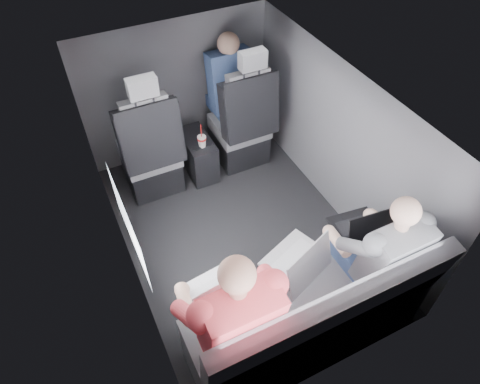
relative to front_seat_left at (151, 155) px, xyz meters
name	(u,v)px	position (x,y,z in m)	size (l,w,h in m)	color
floor	(238,233)	(0.45, -0.84, -0.40)	(2.60, 2.60, 0.00)	black
ceiling	(238,99)	(0.45, -0.84, 0.95)	(2.60, 2.60, 0.00)	#B2B2AD
panel_left	(119,217)	(-0.45, -0.84, 0.27)	(0.02, 2.60, 1.35)	#56565B
panel_right	(338,143)	(1.35, -0.84, 0.27)	(0.02, 2.60, 1.35)	#56565B
panel_front	(177,90)	(0.45, 0.46, 0.27)	(1.80, 0.02, 1.35)	#56565B
panel_back	(341,322)	(0.45, -2.14, 0.27)	(1.80, 0.02, 1.35)	#56565B
side_window	(128,225)	(-0.43, -1.14, 0.50)	(0.02, 0.75, 0.42)	white
seatbelt	(251,101)	(0.90, -0.17, 0.40)	(0.05, 0.01, 0.65)	black
front_seat_left	(151,155)	(0.00, 0.00, 0.00)	(0.52, 0.58, 1.26)	black
front_seat_right	(242,128)	(0.90, 0.00, 0.00)	(0.52, 0.58, 1.26)	black
center_console	(198,155)	(0.45, 0.04, -0.20)	(0.24, 0.48, 0.41)	black
rear_bench	(310,318)	(0.45, -1.90, -0.09)	(1.60, 0.57, 0.92)	slate
soda_cup	(202,141)	(0.46, -0.09, 0.06)	(0.08, 0.08, 0.24)	white
laptop_white	(216,292)	(-0.09, -1.64, 0.23)	(0.37, 0.35, 0.25)	silver
laptop_silver	(299,260)	(0.48, -1.67, 0.24)	(0.46, 0.47, 0.28)	#B6B6BB
laptop_black	(360,226)	(1.00, -1.60, 0.23)	(0.36, 0.33, 0.24)	black
passenger_rear_left	(230,313)	(-0.08, -1.81, 0.25)	(0.53, 0.65, 1.27)	#36373C
passenger_rear_right	(374,251)	(0.96, -1.81, 0.22)	(0.48, 0.61, 1.20)	navy
passenger_front_right	(229,82)	(0.89, 0.26, 0.35)	(0.40, 0.40, 0.80)	navy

